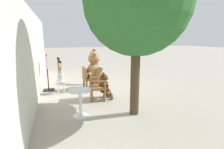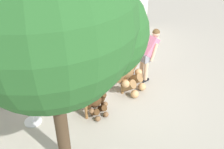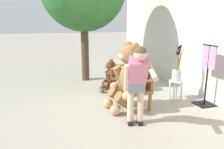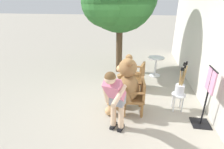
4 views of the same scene
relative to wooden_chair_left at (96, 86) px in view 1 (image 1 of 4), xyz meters
name	(u,v)px [view 1 (image 1 of 4)]	position (x,y,z in m)	size (l,w,h in m)	color
ground_plane	(107,92)	(0.62, -0.54, -0.46)	(60.00, 60.00, 0.00)	#A8A091
back_wall	(33,57)	(0.62, 1.86, 0.94)	(10.00, 0.16, 2.80)	beige
wooden_chair_left	(96,86)	(0.00, 0.00, 0.00)	(0.66, 0.63, 0.86)	olive
wooden_chair_right	(89,77)	(1.25, 0.00, 0.00)	(0.60, 0.56, 0.86)	olive
teddy_bear_large	(95,71)	(1.26, -0.26, 0.25)	(0.87, 0.85, 1.45)	olive
teddy_bear_small	(105,86)	(-0.02, -0.29, -0.04)	(0.54, 0.54, 0.87)	#4C3019
person_visitor	(94,63)	(2.08, -0.40, 0.43)	(0.88, 0.49, 1.49)	black
white_stool	(61,84)	(1.02, 1.06, -0.11)	(0.34, 0.34, 0.46)	silver
brush_bucket	(60,76)	(1.02, 1.07, 0.19)	(0.22, 0.22, 0.86)	silver
round_side_table	(80,100)	(-1.15, 0.67, -0.01)	(0.56, 0.56, 0.72)	silver
patio_tree	(138,5)	(-1.28, -0.78, 2.28)	(2.68, 2.55, 4.08)	#473523
clothing_display_stand	(47,72)	(1.52, 1.51, 0.26)	(0.44, 0.40, 1.36)	black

